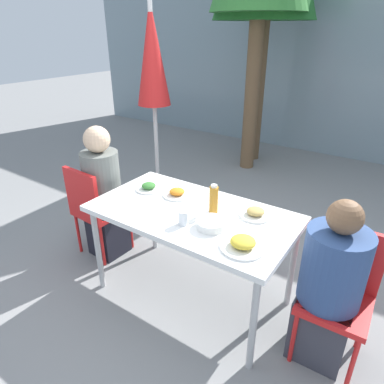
# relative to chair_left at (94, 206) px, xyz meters

# --- Properties ---
(ground_plane) EXTENTS (24.00, 24.00, 0.00)m
(ground_plane) POSITION_rel_chair_left_xyz_m (1.02, 0.03, -0.51)
(ground_plane) COLOR gray
(building_facade) EXTENTS (10.00, 0.20, 3.00)m
(building_facade) POSITION_rel_chair_left_xyz_m (1.02, 4.15, 0.99)
(building_facade) COLOR gray
(building_facade) RESTS_ON ground
(dining_table) EXTENTS (1.44, 0.79, 0.76)m
(dining_table) POSITION_rel_chair_left_xyz_m (1.02, 0.03, 0.19)
(dining_table) COLOR white
(dining_table) RESTS_ON ground
(chair_left) EXTENTS (0.42, 0.42, 0.87)m
(chair_left) POSITION_rel_chair_left_xyz_m (0.00, 0.00, 0.00)
(chair_left) COLOR red
(chair_left) RESTS_ON ground
(person_left) EXTENTS (0.32, 0.32, 1.21)m
(person_left) POSITION_rel_chair_left_xyz_m (0.05, 0.08, 0.07)
(person_left) COLOR black
(person_left) RESTS_ON ground
(chair_right) EXTENTS (0.41, 0.41, 0.87)m
(chair_right) POSITION_rel_chair_left_xyz_m (2.04, 0.14, 0.00)
(chair_right) COLOR red
(chair_right) RESTS_ON ground
(person_right) EXTENTS (0.36, 0.36, 1.11)m
(person_right) POSITION_rel_chair_left_xyz_m (1.99, 0.06, 0.01)
(person_right) COLOR #383842
(person_right) RESTS_ON ground
(closed_umbrella) EXTENTS (0.36, 0.36, 2.18)m
(closed_umbrella) POSITION_rel_chair_left_xyz_m (-0.10, 1.00, 1.07)
(closed_umbrella) COLOR #333333
(closed_umbrella) RESTS_ON ground
(plate_0) EXTENTS (0.21, 0.21, 0.06)m
(plate_0) POSITION_rel_chair_left_xyz_m (0.79, 0.17, 0.27)
(plate_0) COLOR white
(plate_0) RESTS_ON dining_table
(plate_1) EXTENTS (0.20, 0.20, 0.06)m
(plate_1) POSITION_rel_chair_left_xyz_m (0.54, 0.13, 0.27)
(plate_1) COLOR white
(plate_1) RESTS_ON dining_table
(plate_2) EXTENTS (0.27, 0.27, 0.07)m
(plate_2) POSITION_rel_chair_left_xyz_m (1.52, -0.17, 0.28)
(plate_2) COLOR white
(plate_2) RESTS_ON dining_table
(plate_3) EXTENTS (0.22, 0.22, 0.06)m
(plate_3) POSITION_rel_chair_left_xyz_m (1.42, 0.22, 0.27)
(plate_3) COLOR white
(plate_3) RESTS_ON dining_table
(bottle) EXTENTS (0.06, 0.06, 0.21)m
(bottle) POSITION_rel_chair_left_xyz_m (1.15, 0.11, 0.35)
(bottle) COLOR #B7751E
(bottle) RESTS_ON dining_table
(drinking_cup) EXTENTS (0.07, 0.07, 0.10)m
(drinking_cup) POSITION_rel_chair_left_xyz_m (1.08, -0.14, 0.30)
(drinking_cup) COLOR white
(drinking_cup) RESTS_ON dining_table
(salad_bowl) EXTENTS (0.20, 0.20, 0.05)m
(salad_bowl) POSITION_rel_chair_left_xyz_m (1.25, -0.07, 0.28)
(salad_bowl) COLOR white
(salad_bowl) RESTS_ON dining_table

